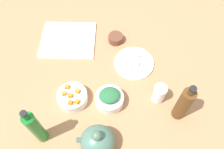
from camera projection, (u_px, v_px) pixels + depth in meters
The scene contains 24 objects.
tabletop at pixel (112, 81), 117.76cm from camera, with size 190.00×190.00×3.00cm, color #A5744E.
cutting_board at pixel (68, 40), 129.44cm from camera, with size 29.89×25.93×1.00cm, color white.
plate_tofu at pixel (134, 63), 121.04cm from camera, with size 20.64×20.64×1.20cm, color white.
bowl_greens at pixel (110, 100), 107.53cm from camera, with size 13.17×13.17×5.75cm, color white.
bowl_carrots at pixel (72, 97), 108.52cm from camera, with size 14.15×14.15×5.10cm, color white.
bowl_small_side at pixel (116, 38), 127.99cm from camera, with size 8.10×8.10×4.09cm, color brown.
teapot at pixel (98, 141), 94.31cm from camera, with size 16.04×13.73×15.34cm.
bottle_0 at pixel (183, 104), 97.44cm from camera, with size 5.65×5.65×25.21cm.
bottle_1 at pixel (36, 128), 91.05cm from camera, with size 4.98×4.98×27.42cm.
drinking_glass_0 at pixel (159, 93), 106.66cm from camera, with size 6.01×6.01×10.29cm, color white.
carrot_cube_0 at pixel (78, 91), 106.36cm from camera, with size 1.80×1.80×1.80cm, color orange.
carrot_cube_1 at pixel (64, 94), 105.69cm from camera, with size 1.80×1.80×1.80cm, color orange.
carrot_cube_2 at pixel (70, 103), 103.31cm from camera, with size 1.80×1.80×1.80cm, color orange.
carrot_cube_3 at pixel (67, 87), 107.54cm from camera, with size 1.80×1.80×1.80cm, color orange.
carrot_cube_4 at pixel (70, 96), 105.16cm from camera, with size 1.80×1.80×1.80cm, color orange.
carrot_cube_5 at pixel (77, 102), 103.54cm from camera, with size 1.80×1.80×1.80cm, color orange.
chopped_greens_mound at pixel (109, 95), 103.64cm from camera, with size 9.54×8.55×3.37cm, color #27643A.
tofu_cube_0 at pixel (131, 57), 121.06cm from camera, with size 2.20×2.20×2.20cm, color white.
tofu_cube_1 at pixel (138, 55), 121.60cm from camera, with size 2.20×2.20×2.20cm, color silver.
tofu_cube_2 at pixel (137, 63), 118.92cm from camera, with size 2.20×2.20×2.20cm, color #E8F2CA.
tofu_cube_3 at pixel (128, 65), 118.30cm from camera, with size 2.20×2.20×2.20cm, color white.
dumpling_0 at pixel (48, 46), 125.04cm from camera, with size 4.71×4.41×2.29cm, color beige.
dumpling_1 at pixel (66, 30), 130.92cm from camera, with size 5.18×4.84×2.27cm, color beige.
dumpling_2 at pixel (50, 27), 132.40cm from camera, with size 5.00×4.89×2.21cm, color beige.
Camera 1 is at (1.55, 58.53, 103.73)cm, focal length 36.94 mm.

